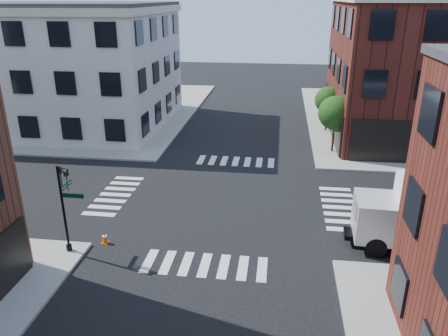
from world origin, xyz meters
name	(u,v)px	position (x,y,z in m)	size (l,w,h in m)	color
ground	(224,201)	(0.00, 0.00, 0.00)	(120.00, 120.00, 0.00)	black
sidewalk_nw	(63,109)	(-21.00, 21.00, 0.07)	(30.00, 30.00, 0.15)	gray
building_nw	(50,66)	(-19.00, 16.00, 5.50)	(22.00, 16.00, 11.00)	beige
tree_near	(336,115)	(7.56, 9.98, 3.16)	(2.69, 2.69, 4.49)	black
tree_far	(329,101)	(7.56, 15.98, 2.87)	(2.43, 2.43, 4.07)	black
signal_pole	(65,200)	(-6.72, -6.68, 2.86)	(1.29, 1.24, 4.60)	black
box_truck	(445,216)	(11.31, -4.23, 1.93)	(8.33, 2.88, 3.72)	silver
traffic_cone	(105,238)	(-5.41, -5.70, 0.30)	(0.37, 0.37, 0.62)	#E1540A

